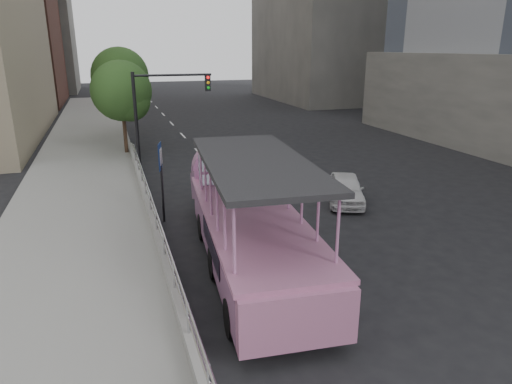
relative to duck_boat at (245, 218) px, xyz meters
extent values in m
plane|color=black|center=(0.52, -0.51, -1.31)|extent=(160.00, 160.00, 0.00)
cube|color=gray|center=(-5.23, 9.49, -1.16)|extent=(5.50, 80.00, 0.30)
cube|color=#999A95|center=(-2.60, 1.49, -0.83)|extent=(0.24, 30.00, 0.36)
cylinder|color=silver|center=(-2.60, -6.51, -0.30)|extent=(0.07, 0.07, 0.70)
cylinder|color=silver|center=(-2.60, -4.51, -0.30)|extent=(0.07, 0.07, 0.70)
cylinder|color=silver|center=(-2.60, -2.51, -0.30)|extent=(0.07, 0.07, 0.70)
cylinder|color=silver|center=(-2.60, -0.51, -0.30)|extent=(0.07, 0.07, 0.70)
cylinder|color=silver|center=(-2.60, 1.49, -0.30)|extent=(0.07, 0.07, 0.70)
cylinder|color=silver|center=(-2.60, 3.49, -0.30)|extent=(0.07, 0.07, 0.70)
cylinder|color=silver|center=(-2.60, 5.49, -0.30)|extent=(0.07, 0.07, 0.70)
cylinder|color=silver|center=(-2.60, 7.49, -0.30)|extent=(0.07, 0.07, 0.70)
cylinder|color=silver|center=(-2.60, 9.49, -0.30)|extent=(0.07, 0.07, 0.70)
cylinder|color=silver|center=(-2.60, 11.49, -0.30)|extent=(0.07, 0.07, 0.70)
cylinder|color=silver|center=(-2.60, 1.49, -0.30)|extent=(0.06, 22.00, 0.06)
cylinder|color=silver|center=(-2.60, 1.49, 0.03)|extent=(0.06, 22.00, 0.06)
cylinder|color=black|center=(-1.48, -3.96, -0.85)|extent=(0.44, 0.95, 0.92)
cylinder|color=black|center=(0.76, -4.16, -0.85)|extent=(0.44, 0.95, 0.92)
cylinder|color=black|center=(-1.23, -1.11, -0.85)|extent=(0.44, 0.95, 0.92)
cylinder|color=black|center=(1.01, -1.31, -0.85)|extent=(0.44, 0.95, 0.92)
cylinder|color=black|center=(-0.97, 1.73, -0.85)|extent=(0.44, 0.95, 0.92)
cylinder|color=black|center=(1.26, 1.54, -0.85)|extent=(0.44, 0.95, 0.92)
cube|color=#B673A4|center=(-0.09, -1.01, -0.26)|extent=(3.28, 8.56, 1.28)
cube|color=#B673A4|center=(0.34, 3.87, -0.01)|extent=(2.68, 2.38, 1.59)
cylinder|color=#B673A4|center=(0.42, 4.73, 0.30)|extent=(2.45, 0.92, 2.40)
cube|color=#A96289|center=(-0.47, -5.33, -0.26)|extent=(2.57, 0.58, 1.28)
cube|color=#A96289|center=(-0.09, -1.01, 0.43)|extent=(3.43, 8.88, 0.12)
cube|color=black|center=(-0.13, -1.41, 2.15)|extent=(3.29, 6.95, 0.14)
cube|color=#A0AEBD|center=(0.18, 2.09, 1.06)|extent=(2.36, 0.41, 1.07)
cube|color=#B673A4|center=(0.23, 2.55, 0.75)|extent=(2.33, 1.21, 0.51)
imported|color=white|center=(5.64, 3.77, -0.70)|extent=(2.75, 3.84, 1.22)
cylinder|color=black|center=(-2.09, 3.86, 0.08)|extent=(0.09, 0.09, 2.79)
cube|color=navy|center=(-2.09, 3.86, 1.25)|extent=(0.20, 0.67, 1.00)
cube|color=white|center=(-2.06, 3.86, 1.25)|extent=(0.12, 0.43, 0.61)
cylinder|color=black|center=(-2.38, 11.99, 1.29)|extent=(0.18, 0.18, 5.20)
cylinder|color=black|center=(-0.38, 11.99, 3.69)|extent=(4.20, 0.12, 0.12)
cube|color=black|center=(1.52, 11.99, 3.24)|extent=(0.28, 0.22, 0.85)
sphere|color=red|center=(1.52, 11.86, 3.54)|extent=(0.16, 0.16, 0.16)
cylinder|color=#392319|center=(-2.88, 15.49, 0.23)|extent=(0.22, 0.22, 3.08)
sphere|color=#2D4F1F|center=(-2.88, 15.49, 2.65)|extent=(3.52, 3.52, 3.52)
sphere|color=#2D4F1F|center=(-2.48, 15.19, 2.10)|extent=(2.42, 2.42, 2.42)
cylinder|color=#392319|center=(-2.68, 21.49, 0.43)|extent=(0.22, 0.22, 3.47)
sphere|color=#2D4F1F|center=(-2.68, 21.49, 3.15)|extent=(3.97, 3.97, 3.97)
sphere|color=#2D4F1F|center=(-2.28, 21.19, 2.53)|extent=(2.73, 2.73, 2.73)
cube|color=gray|center=(-15.48, 63.49, 8.69)|extent=(16.00, 14.00, 20.00)
camera|label=1|loc=(-3.81, -12.78, 5.09)|focal=32.00mm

